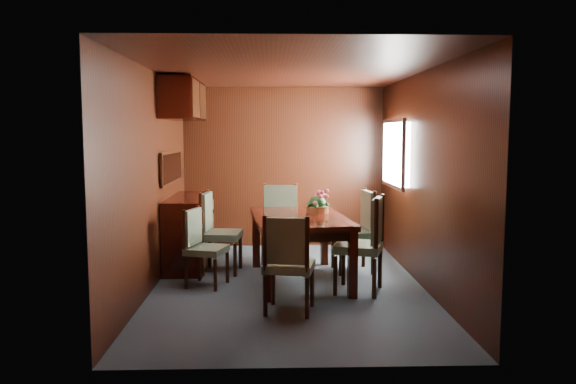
{
  "coord_description": "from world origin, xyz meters",
  "views": [
    {
      "loc": [
        -0.2,
        -6.21,
        1.72
      ],
      "look_at": [
        0.0,
        0.12,
        1.05
      ],
      "focal_mm": 35.0,
      "sensor_mm": 36.0,
      "label": 1
    }
  ],
  "objects_px": {
    "sideboard": "(190,231)",
    "chair_left_near": "(201,243)",
    "chair_right_near": "(366,239)",
    "flower_centerpiece": "(317,201)",
    "chair_head": "(288,259)",
    "dining_table": "(299,225)"
  },
  "relations": [
    {
      "from": "chair_right_near",
      "to": "chair_head",
      "type": "relative_size",
      "value": 1.1
    },
    {
      "from": "chair_right_near",
      "to": "chair_head",
      "type": "bearing_deg",
      "value": 148.14
    },
    {
      "from": "flower_centerpiece",
      "to": "chair_right_near",
      "type": "bearing_deg",
      "value": -56.62
    },
    {
      "from": "sideboard",
      "to": "chair_head",
      "type": "bearing_deg",
      "value": -58.79
    },
    {
      "from": "chair_right_near",
      "to": "sideboard",
      "type": "bearing_deg",
      "value": 76.79
    },
    {
      "from": "chair_left_near",
      "to": "chair_right_near",
      "type": "height_order",
      "value": "chair_right_near"
    },
    {
      "from": "dining_table",
      "to": "chair_left_near",
      "type": "xyz_separation_m",
      "value": [
        -1.11,
        -0.16,
        -0.17
      ]
    },
    {
      "from": "dining_table",
      "to": "flower_centerpiece",
      "type": "xyz_separation_m",
      "value": [
        0.23,
        0.22,
        0.25
      ]
    },
    {
      "from": "sideboard",
      "to": "chair_left_near",
      "type": "bearing_deg",
      "value": -74.65
    },
    {
      "from": "sideboard",
      "to": "chair_left_near",
      "type": "distance_m",
      "value": 1.02
    },
    {
      "from": "sideboard",
      "to": "chair_right_near",
      "type": "bearing_deg",
      "value": -32.14
    },
    {
      "from": "sideboard",
      "to": "dining_table",
      "type": "distance_m",
      "value": 1.62
    },
    {
      "from": "chair_right_near",
      "to": "flower_centerpiece",
      "type": "relative_size",
      "value": 3.64
    },
    {
      "from": "sideboard",
      "to": "chair_right_near",
      "type": "height_order",
      "value": "chair_right_near"
    },
    {
      "from": "chair_right_near",
      "to": "flower_centerpiece",
      "type": "bearing_deg",
      "value": 52.31
    },
    {
      "from": "sideboard",
      "to": "chair_right_near",
      "type": "xyz_separation_m",
      "value": [
        2.08,
        -1.3,
        0.13
      ]
    },
    {
      "from": "sideboard",
      "to": "chair_left_near",
      "type": "xyz_separation_m",
      "value": [
        0.27,
        -0.98,
        0.04
      ]
    },
    {
      "from": "flower_centerpiece",
      "to": "sideboard",
      "type": "bearing_deg",
      "value": 159.69
    },
    {
      "from": "sideboard",
      "to": "flower_centerpiece",
      "type": "height_order",
      "value": "flower_centerpiece"
    },
    {
      "from": "dining_table",
      "to": "chair_head",
      "type": "height_order",
      "value": "chair_head"
    },
    {
      "from": "chair_left_near",
      "to": "flower_centerpiece",
      "type": "bearing_deg",
      "value": 122.55
    },
    {
      "from": "sideboard",
      "to": "chair_left_near",
      "type": "relative_size",
      "value": 1.58
    }
  ]
}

